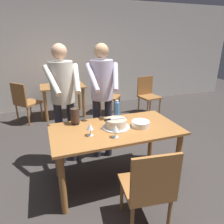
{
  "coord_description": "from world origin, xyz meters",
  "views": [
    {
      "loc": [
        -0.79,
        -2.11,
        1.78
      ],
      "look_at": [
        0.01,
        0.17,
        0.9
      ],
      "focal_mm": 32.59,
      "sensor_mm": 36.0,
      "label": 1
    }
  ],
  "objects_px": {
    "background_table": "(63,92)",
    "background_chair_3": "(148,94)",
    "wine_glass_far": "(90,127)",
    "cake_on_platter": "(116,124)",
    "hurricane_lamp": "(75,116)",
    "background_chair_0": "(25,101)",
    "person_cutting_cake": "(102,90)",
    "cake_knife": "(110,119)",
    "background_chair_2": "(107,94)",
    "chair_near_side": "(149,187)",
    "plate_stack": "(141,124)",
    "main_dining_table": "(116,137)",
    "water_bottle": "(117,110)",
    "person_standing_beside": "(63,93)",
    "wine_glass_near": "(115,129)"
  },
  "relations": [
    {
      "from": "background_table",
      "to": "background_chair_3",
      "type": "xyz_separation_m",
      "value": [
        1.97,
        -0.52,
        -0.09
      ]
    },
    {
      "from": "wine_glass_far",
      "to": "cake_on_platter",
      "type": "bearing_deg",
      "value": 16.86
    },
    {
      "from": "hurricane_lamp",
      "to": "background_chair_0",
      "type": "xyz_separation_m",
      "value": [
        -0.73,
        2.22,
        -0.37
      ]
    },
    {
      "from": "cake_on_platter",
      "to": "person_cutting_cake",
      "type": "bearing_deg",
      "value": 89.21
    },
    {
      "from": "cake_knife",
      "to": "background_chair_2",
      "type": "distance_m",
      "value": 2.6
    },
    {
      "from": "hurricane_lamp",
      "to": "chair_near_side",
      "type": "bearing_deg",
      "value": -66.36
    },
    {
      "from": "plate_stack",
      "to": "hurricane_lamp",
      "type": "relative_size",
      "value": 1.05
    },
    {
      "from": "main_dining_table",
      "to": "plate_stack",
      "type": "height_order",
      "value": "plate_stack"
    },
    {
      "from": "background_table",
      "to": "background_chair_0",
      "type": "bearing_deg",
      "value": -169.34
    },
    {
      "from": "plate_stack",
      "to": "water_bottle",
      "type": "relative_size",
      "value": 0.88
    },
    {
      "from": "chair_near_side",
      "to": "background_chair_2",
      "type": "bearing_deg",
      "value": 78.44
    },
    {
      "from": "background_chair_2",
      "to": "background_chair_3",
      "type": "relative_size",
      "value": 1.0
    },
    {
      "from": "plate_stack",
      "to": "cake_on_platter",
      "type": "bearing_deg",
      "value": 166.26
    },
    {
      "from": "background_chair_0",
      "to": "background_chair_3",
      "type": "bearing_deg",
      "value": -7.33
    },
    {
      "from": "background_chair_0",
      "to": "background_chair_2",
      "type": "xyz_separation_m",
      "value": [
        1.87,
        -0.03,
        0.0
      ]
    },
    {
      "from": "chair_near_side",
      "to": "person_standing_beside",
      "type": "bearing_deg",
      "value": 111.43
    },
    {
      "from": "person_cutting_cake",
      "to": "background_table",
      "type": "relative_size",
      "value": 1.72
    },
    {
      "from": "background_table",
      "to": "wine_glass_near",
      "type": "bearing_deg",
      "value": -85.13
    },
    {
      "from": "wine_glass_far",
      "to": "water_bottle",
      "type": "relative_size",
      "value": 0.58
    },
    {
      "from": "main_dining_table",
      "to": "wine_glass_far",
      "type": "xyz_separation_m",
      "value": [
        -0.34,
        -0.09,
        0.22
      ]
    },
    {
      "from": "main_dining_table",
      "to": "background_chair_3",
      "type": "distance_m",
      "value": 2.71
    },
    {
      "from": "plate_stack",
      "to": "chair_near_side",
      "type": "relative_size",
      "value": 0.24
    },
    {
      "from": "wine_glass_near",
      "to": "background_chair_0",
      "type": "xyz_separation_m",
      "value": [
        -1.09,
        2.73,
        -0.36
      ]
    },
    {
      "from": "wine_glass_near",
      "to": "chair_near_side",
      "type": "bearing_deg",
      "value": -78.13
    },
    {
      "from": "cake_on_platter",
      "to": "chair_near_side",
      "type": "height_order",
      "value": "chair_near_side"
    },
    {
      "from": "cake_knife",
      "to": "background_table",
      "type": "height_order",
      "value": "cake_knife"
    },
    {
      "from": "wine_glass_near",
      "to": "background_chair_2",
      "type": "bearing_deg",
      "value": 73.76
    },
    {
      "from": "cake_knife",
      "to": "wine_glass_near",
      "type": "height_order",
      "value": "wine_glass_near"
    },
    {
      "from": "main_dining_table",
      "to": "person_standing_beside",
      "type": "bearing_deg",
      "value": 129.15
    },
    {
      "from": "hurricane_lamp",
      "to": "background_chair_3",
      "type": "relative_size",
      "value": 0.23
    },
    {
      "from": "hurricane_lamp",
      "to": "background_chair_2",
      "type": "distance_m",
      "value": 2.49
    },
    {
      "from": "plate_stack",
      "to": "person_cutting_cake",
      "type": "xyz_separation_m",
      "value": [
        -0.29,
        0.67,
        0.29
      ]
    },
    {
      "from": "water_bottle",
      "to": "person_cutting_cake",
      "type": "bearing_deg",
      "value": 110.54
    },
    {
      "from": "cake_knife",
      "to": "plate_stack",
      "type": "relative_size",
      "value": 1.23
    },
    {
      "from": "main_dining_table",
      "to": "plate_stack",
      "type": "relative_size",
      "value": 7.07
    },
    {
      "from": "background_chair_0",
      "to": "background_chair_3",
      "type": "relative_size",
      "value": 1.0
    },
    {
      "from": "wine_glass_far",
      "to": "hurricane_lamp",
      "type": "distance_m",
      "value": 0.39
    },
    {
      "from": "person_standing_beside",
      "to": "background_chair_2",
      "type": "bearing_deg",
      "value": 56.14
    },
    {
      "from": "background_table",
      "to": "background_chair_2",
      "type": "relative_size",
      "value": 1.11
    },
    {
      "from": "wine_glass_far",
      "to": "hurricane_lamp",
      "type": "xyz_separation_m",
      "value": [
        -0.1,
        0.38,
        0.0
      ]
    },
    {
      "from": "wine_glass_near",
      "to": "water_bottle",
      "type": "relative_size",
      "value": 0.58
    },
    {
      "from": "main_dining_table",
      "to": "wine_glass_near",
      "type": "height_order",
      "value": "wine_glass_near"
    },
    {
      "from": "hurricane_lamp",
      "to": "background_table",
      "type": "bearing_deg",
      "value": 87.43
    },
    {
      "from": "background_chair_0",
      "to": "background_chair_3",
      "type": "distance_m",
      "value": 2.84
    },
    {
      "from": "plate_stack",
      "to": "wine_glass_near",
      "type": "relative_size",
      "value": 1.53
    },
    {
      "from": "background_chair_0",
      "to": "background_table",
      "type": "bearing_deg",
      "value": 10.66
    },
    {
      "from": "person_standing_beside",
      "to": "background_chair_3",
      "type": "height_order",
      "value": "person_standing_beside"
    },
    {
      "from": "person_cutting_cake",
      "to": "chair_near_side",
      "type": "bearing_deg",
      "value": -89.49
    },
    {
      "from": "background_table",
      "to": "plate_stack",
      "type": "bearing_deg",
      "value": -76.77
    },
    {
      "from": "hurricane_lamp",
      "to": "cake_knife",
      "type": "bearing_deg",
      "value": -35.58
    }
  ]
}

